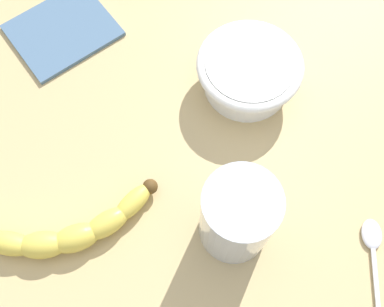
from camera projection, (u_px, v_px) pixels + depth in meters
wooden_tabletop at (148, 175)px, 58.17cm from camera, size 120.00×120.00×3.00cm
banana at (59, 232)px, 52.31cm from camera, size 8.09×23.65×3.14cm
smoothie_glass at (238, 217)px, 48.84cm from camera, size 8.03×8.03×11.82cm
ceramic_bowl at (249, 72)px, 58.54cm from camera, size 13.51×13.51×5.40cm
teaspoon at (373, 240)px, 53.13cm from camera, size 11.03×5.15×0.80cm
folded_napkin at (63, 30)px, 64.55cm from camera, size 15.70×16.83×0.60cm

